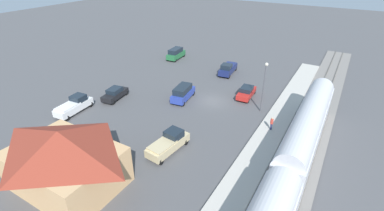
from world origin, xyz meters
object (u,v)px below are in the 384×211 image
object	(u,v)px
pedestrian_on_platform	(272,123)
sedan_red	(246,92)
pickup_white	(74,105)
pickup_navy	(228,69)
light_pole_near_platform	(264,81)
station_building	(64,158)
sedan_black	(115,94)
suv_blue	(183,93)
passenger_train	(284,184)
suv_green	(176,53)
pickup_tan	(169,143)

from	to	relation	value
pedestrian_on_platform	sedan_red	size ratio (longest dim) A/B	0.37
pickup_white	pickup_navy	bearing A→B (deg)	-117.98
pickup_white	light_pole_near_platform	bearing A→B (deg)	-149.20
station_building	light_pole_near_platform	bearing A→B (deg)	-116.25
sedan_black	suv_blue	world-z (taller)	suv_blue
station_building	pedestrian_on_platform	bearing A→B (deg)	-127.07
pickup_navy	light_pole_near_platform	xyz separation A→B (m)	(-9.61, 10.37, 3.50)
passenger_train	pedestrian_on_platform	distance (m)	12.26
pedestrian_on_platform	suv_green	xyz separation A→B (m)	(25.05, -16.98, -0.13)
pickup_tan	sedan_red	size ratio (longest dim) A/B	1.21
pickup_navy	pedestrian_on_platform	bearing A→B (deg)	129.87
sedan_black	pickup_navy	bearing A→B (deg)	-120.69
passenger_train	pickup_navy	bearing A→B (deg)	-57.90
pedestrian_on_platform	light_pole_near_platform	world-z (taller)	light_pole_near_platform
passenger_train	pickup_tan	size ratio (longest dim) A/B	6.94
sedan_black	pickup_white	xyz separation A→B (m)	(1.96, 5.77, 0.15)
passenger_train	pickup_tan	world-z (taller)	passenger_train
pickup_tan	passenger_train	bearing A→B (deg)	171.19
pickup_tan	light_pole_near_platform	xyz separation A→B (m)	(-5.97, -13.80, 3.50)
suv_blue	suv_green	world-z (taller)	same
pedestrian_on_platform	station_building	bearing A→B (deg)	52.93
suv_blue	light_pole_near_platform	world-z (taller)	light_pole_near_platform
passenger_train	suv_green	xyz separation A→B (m)	(29.16, -28.42, -1.71)
pickup_tan	pickup_white	world-z (taller)	same
pickup_navy	sedan_red	bearing A→B (deg)	130.79
pedestrian_on_platform	sedan_black	bearing A→B (deg)	7.67
sedan_black	suv_green	size ratio (longest dim) A/B	0.94
pickup_white	sedan_black	bearing A→B (deg)	-108.78
suv_green	passenger_train	bearing A→B (deg)	135.74
passenger_train	sedan_black	size ratio (longest dim) A/B	8.20
pickup_white	pickup_navy	world-z (taller)	same
passenger_train	sedan_red	xyz separation A→B (m)	(10.08, -18.82, -1.98)
pedestrian_on_platform	sedan_black	distance (m)	23.05
light_pole_near_platform	suv_green	bearing A→B (deg)	-29.47
passenger_train	light_pole_near_platform	world-z (taller)	light_pole_near_platform
pickup_navy	light_pole_near_platform	world-z (taller)	light_pole_near_platform
sedan_red	suv_green	xyz separation A→B (m)	(19.09, -9.59, 0.27)
passenger_train	suv_blue	distance (m)	22.43
pickup_white	suv_blue	distance (m)	15.30
pickup_white	suv_green	xyz separation A→B (m)	(0.24, -25.82, 0.12)
suv_green	pickup_tan	bearing A→B (deg)	121.81
suv_blue	pickup_navy	size ratio (longest dim) A/B	0.92
passenger_train	sedan_red	distance (m)	21.44
pickup_tan	sedan_red	xyz separation A→B (m)	(-2.69, -16.84, -0.15)
passenger_train	sedan_black	world-z (taller)	passenger_train
sedan_black	station_building	bearing A→B (deg)	120.35
sedan_black	pickup_tan	size ratio (longest dim) A/B	0.85
sedan_red	suv_green	bearing A→B (deg)	-26.69
pickup_tan	suv_blue	size ratio (longest dim) A/B	1.09
pedestrian_on_platform	suv_green	world-z (taller)	suv_green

